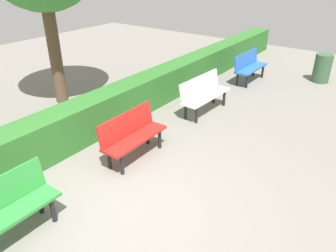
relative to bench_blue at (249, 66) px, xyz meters
name	(u,v)px	position (x,y,z in m)	size (l,w,h in m)	color
ground_plane	(124,206)	(6.35, 0.80, -0.48)	(22.52, 22.52, 0.00)	gray
bench_blue	(249,66)	(0.00, 0.00, 0.00)	(1.44, 0.48, 0.86)	blue
bench_white	(204,93)	(2.70, 0.02, 0.00)	(1.55, 0.53, 0.86)	white
bench_red	(132,134)	(5.22, -0.01, 0.00)	(1.38, 0.47, 0.86)	red
hedge_row	(86,119)	(5.20, -1.26, -0.08)	(18.52, 0.61, 0.81)	#2D6B28
trash_bin	(322,68)	(-1.23, 1.78, -0.06)	(0.49, 0.49, 0.83)	#385938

